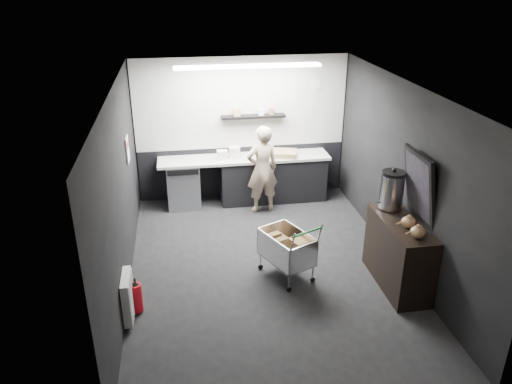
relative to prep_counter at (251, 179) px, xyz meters
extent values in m
plane|color=black|center=(-0.14, -2.42, -0.46)|extent=(5.50, 5.50, 0.00)
plane|color=silver|center=(-0.14, -2.42, 2.24)|extent=(5.50, 5.50, 0.00)
plane|color=black|center=(-0.14, 0.33, 0.89)|extent=(5.50, 0.00, 5.50)
plane|color=black|center=(-0.14, -5.17, 0.89)|extent=(5.50, 0.00, 5.50)
plane|color=black|center=(-2.14, -2.42, 0.89)|extent=(0.00, 5.50, 5.50)
plane|color=black|center=(1.86, -2.42, 0.89)|extent=(0.00, 5.50, 5.50)
cube|color=beige|center=(-0.14, 0.31, 1.39)|extent=(3.95, 0.02, 1.70)
cube|color=black|center=(-0.14, 0.31, 0.04)|extent=(3.95, 0.02, 1.00)
cube|color=black|center=(0.06, 0.20, 1.16)|extent=(1.20, 0.22, 0.04)
cylinder|color=silver|center=(1.26, 0.30, 1.69)|extent=(0.20, 0.03, 0.20)
cube|color=white|center=(-2.12, -1.12, 1.09)|extent=(0.02, 0.30, 0.40)
cube|color=red|center=(-2.11, -1.12, 1.16)|extent=(0.02, 0.22, 0.10)
cube|color=silver|center=(-2.08, -3.32, -0.11)|extent=(0.10, 0.50, 0.60)
cube|color=white|center=(-0.14, -0.57, 2.21)|extent=(2.40, 0.20, 0.04)
cube|color=black|center=(0.41, 0.00, -0.03)|extent=(2.00, 0.56, 0.85)
cube|color=#B8B8B3|center=(-0.14, 0.00, 0.42)|extent=(3.20, 0.60, 0.05)
cube|color=#9EA0A5|center=(-1.29, 0.00, -0.03)|extent=(0.60, 0.58, 0.85)
cube|color=black|center=(-1.29, -0.30, 0.32)|extent=(0.56, 0.02, 0.10)
imported|color=beige|center=(0.13, -0.45, 0.36)|extent=(0.66, 0.50, 1.63)
cube|color=silver|center=(0.11, -2.65, -0.17)|extent=(0.79, 0.92, 0.02)
cube|color=silver|center=(-0.13, -2.65, 0.03)|extent=(0.35, 0.72, 0.41)
cube|color=silver|center=(0.35, -2.65, 0.03)|extent=(0.35, 0.72, 0.41)
cube|color=silver|center=(0.11, -3.03, 0.03)|extent=(0.47, 0.23, 0.41)
cube|color=silver|center=(0.11, -2.27, 0.03)|extent=(0.47, 0.23, 0.41)
cylinder|color=silver|center=(-0.10, -3.00, -0.30)|extent=(0.02, 0.02, 0.28)
cylinder|color=silver|center=(0.32, -3.00, -0.30)|extent=(0.02, 0.02, 0.28)
cylinder|color=silver|center=(-0.10, -2.30, -0.30)|extent=(0.02, 0.02, 0.28)
cylinder|color=silver|center=(0.32, -2.30, -0.30)|extent=(0.02, 0.02, 0.28)
cylinder|color=green|center=(0.11, -3.09, 0.46)|extent=(0.47, 0.24, 0.03)
cube|color=brown|center=(0.00, -2.56, 0.01)|extent=(0.32, 0.34, 0.35)
cube|color=brown|center=(0.24, -2.76, -0.01)|extent=(0.29, 0.32, 0.31)
cylinder|color=black|center=(-0.10, -3.00, -0.42)|extent=(0.08, 0.06, 0.07)
cylinder|color=black|center=(-0.10, -2.30, -0.42)|extent=(0.08, 0.06, 0.07)
cylinder|color=black|center=(0.32, -3.00, -0.42)|extent=(0.08, 0.06, 0.07)
cylinder|color=black|center=(0.32, -2.30, -0.42)|extent=(0.08, 0.06, 0.07)
cube|color=black|center=(1.60, -3.09, 0.03)|extent=(0.49, 1.31, 0.98)
cylinder|color=silver|center=(1.60, -2.66, 0.80)|extent=(0.33, 0.33, 0.50)
cylinder|color=black|center=(1.60, -2.66, 1.07)|extent=(0.33, 0.33, 0.04)
sphere|color=black|center=(1.60, -2.66, 1.11)|extent=(0.05, 0.05, 0.05)
ellipsoid|color=brown|center=(1.60, -3.26, 0.61)|extent=(0.20, 0.20, 0.16)
ellipsoid|color=brown|center=(1.60, -3.53, 0.61)|extent=(0.20, 0.20, 0.16)
cube|color=black|center=(1.80, -3.04, 1.01)|extent=(0.22, 0.76, 0.97)
cube|color=black|center=(1.78, -3.04, 1.01)|extent=(0.16, 0.65, 0.84)
cylinder|color=#B60C17|center=(-1.99, -3.18, -0.23)|extent=(0.15, 0.15, 0.40)
cone|color=black|center=(-1.99, -3.18, -0.01)|extent=(0.10, 0.10, 0.06)
cylinder|color=black|center=(-1.99, -3.18, 0.03)|extent=(0.03, 0.03, 0.06)
cube|color=#9B8052|center=(0.59, -0.05, 0.49)|extent=(0.58, 0.49, 0.10)
cylinder|color=silver|center=(-0.32, 0.00, 0.55)|extent=(0.21, 0.21, 0.21)
cube|color=silver|center=(-0.55, -0.05, 0.53)|extent=(0.20, 0.16, 0.17)
camera|label=1|loc=(-1.30, -8.68, 3.65)|focal=35.00mm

